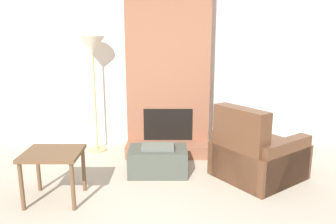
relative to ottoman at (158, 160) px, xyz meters
name	(u,v)px	position (x,y,z in m)	size (l,w,h in m)	color
wall_back	(168,67)	(0.13, 1.24, 1.12)	(6.98, 0.06, 2.60)	silver
fireplace	(168,74)	(0.13, 1.01, 1.02)	(1.27, 0.73, 2.60)	#935B42
ottoman	(158,160)	(0.00, 0.00, 0.00)	(0.76, 0.47, 0.40)	#474C42
armchair	(255,156)	(1.24, -0.13, 0.11)	(1.30, 1.29, 0.96)	brown
side_table	(53,159)	(-1.12, -0.71, 0.30)	(0.61, 0.53, 0.57)	brown
floor_lamp_left	(93,51)	(-1.00, 0.92, 1.38)	(0.38, 0.38, 1.78)	tan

